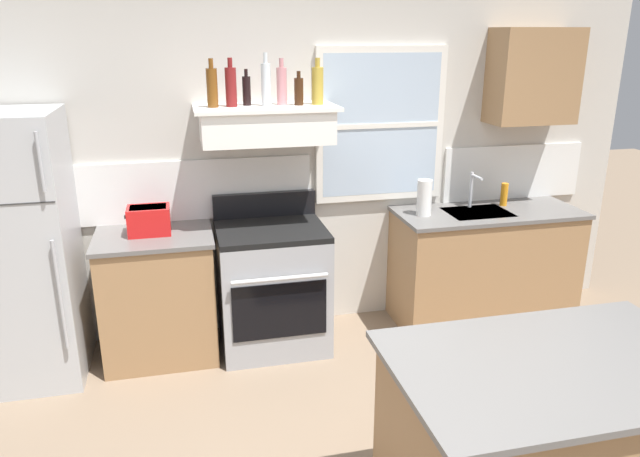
% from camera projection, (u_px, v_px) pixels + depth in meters
% --- Properties ---
extents(back_wall, '(5.40, 0.11, 2.70)m').
position_uv_depth(back_wall, '(299.00, 154.00, 4.47)').
color(back_wall, beige).
rests_on(back_wall, ground_plane).
extents(refrigerator, '(0.70, 0.72, 1.77)m').
position_uv_depth(refrigerator, '(16.00, 251.00, 3.84)').
color(refrigerator, '#B7BABC').
rests_on(refrigerator, ground_plane).
extents(counter_left_of_stove, '(0.79, 0.63, 0.91)m').
position_uv_depth(counter_left_of_stove, '(159.00, 295.00, 4.21)').
color(counter_left_of_stove, '#9E754C').
rests_on(counter_left_of_stove, ground_plane).
extents(toaster, '(0.30, 0.20, 0.19)m').
position_uv_depth(toaster, '(149.00, 220.00, 4.05)').
color(toaster, red).
rests_on(toaster, counter_left_of_stove).
extents(stove_range, '(0.76, 0.69, 1.09)m').
position_uv_depth(stove_range, '(272.00, 286.00, 4.35)').
color(stove_range, '#9EA0A5').
rests_on(stove_range, ground_plane).
extents(range_hood_shelf, '(0.96, 0.52, 0.24)m').
position_uv_depth(range_hood_shelf, '(266.00, 124.00, 4.08)').
color(range_hood_shelf, white).
extents(bottle_amber_wine, '(0.07, 0.07, 0.31)m').
position_uv_depth(bottle_amber_wine, '(212.00, 87.00, 3.90)').
color(bottle_amber_wine, brown).
rests_on(bottle_amber_wine, range_hood_shelf).
extents(bottle_red_label_wine, '(0.07, 0.07, 0.31)m').
position_uv_depth(bottle_red_label_wine, '(231.00, 86.00, 3.94)').
color(bottle_red_label_wine, maroon).
rests_on(bottle_red_label_wine, range_hood_shelf).
extents(bottle_balsamic_dark, '(0.06, 0.06, 0.24)m').
position_uv_depth(bottle_balsamic_dark, '(247.00, 90.00, 4.02)').
color(bottle_balsamic_dark, black).
rests_on(bottle_balsamic_dark, range_hood_shelf).
extents(bottle_clear_tall, '(0.06, 0.06, 0.34)m').
position_uv_depth(bottle_clear_tall, '(266.00, 84.00, 3.98)').
color(bottle_clear_tall, silver).
rests_on(bottle_clear_tall, range_hood_shelf).
extents(bottle_rose_pink, '(0.07, 0.07, 0.31)m').
position_uv_depth(bottle_rose_pink, '(282.00, 85.00, 4.05)').
color(bottle_rose_pink, '#C67F84').
rests_on(bottle_rose_pink, range_hood_shelf).
extents(bottle_brown_stout, '(0.06, 0.06, 0.22)m').
position_uv_depth(bottle_brown_stout, '(299.00, 91.00, 4.03)').
color(bottle_brown_stout, '#381E0F').
rests_on(bottle_brown_stout, range_hood_shelf).
extents(bottle_champagne_gold_foil, '(0.08, 0.08, 0.31)m').
position_uv_depth(bottle_champagne_gold_foil, '(318.00, 85.00, 4.06)').
color(bottle_champagne_gold_foil, '#B29333').
rests_on(bottle_champagne_gold_foil, range_hood_shelf).
extents(counter_right_with_sink, '(1.43, 0.63, 0.91)m').
position_uv_depth(counter_right_with_sink, '(483.00, 265.00, 4.76)').
color(counter_right_with_sink, '#9E754C').
rests_on(counter_right_with_sink, ground_plane).
extents(sink_faucet, '(0.03, 0.17, 0.28)m').
position_uv_depth(sink_faucet, '(473.00, 186.00, 4.63)').
color(sink_faucet, silver).
rests_on(sink_faucet, counter_right_with_sink).
extents(paper_towel_roll, '(0.11, 0.11, 0.27)m').
position_uv_depth(paper_towel_roll, '(424.00, 198.00, 4.46)').
color(paper_towel_roll, white).
rests_on(paper_towel_roll, counter_right_with_sink).
extents(dish_soap_bottle, '(0.06, 0.06, 0.18)m').
position_uv_depth(dish_soap_bottle, '(504.00, 194.00, 4.72)').
color(dish_soap_bottle, orange).
rests_on(dish_soap_bottle, counter_right_with_sink).
extents(kitchen_island, '(1.40, 0.90, 0.91)m').
position_uv_depth(kitchen_island, '(546.00, 453.00, 2.64)').
color(kitchen_island, '#9E754C').
rests_on(kitchen_island, ground_plane).
extents(upper_cabinet_right, '(0.64, 0.32, 0.70)m').
position_uv_depth(upper_cabinet_right, '(533.00, 76.00, 4.51)').
color(upper_cabinet_right, '#9E754C').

